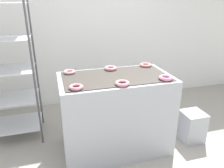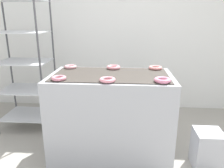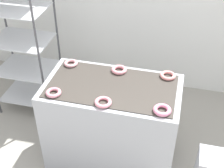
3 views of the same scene
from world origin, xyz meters
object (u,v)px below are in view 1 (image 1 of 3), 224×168
baking_rack_cart (6,70)px  donut_far_left (69,72)px  donut_far_right (146,65)px  donut_near_left (76,87)px  donut_near_right (166,78)px  glaze_bin (192,126)px  donut_near_center (122,83)px  donut_far_center (111,68)px  fryer_machine (115,114)px

baking_rack_cart → donut_far_left: (0.74, -0.37, 0.03)m
donut_far_right → donut_near_left: bearing=-151.8°
baking_rack_cart → donut_near_right: bearing=-26.6°
glaze_bin → donut_near_center: bearing=-171.9°
donut_near_center → donut_far_left: size_ratio=1.06×
baking_rack_cart → donut_near_center: bearing=-35.9°
donut_far_left → donut_far_right: same height
glaze_bin → donut_far_center: (-1.02, 0.37, 0.78)m
fryer_machine → donut_near_right: 0.75m
fryer_machine → donut_far_left: donut_far_left is taller
donut_near_left → donut_far_right: same height
glaze_bin → donut_near_center: 1.31m
donut_near_left → donut_near_right: (0.97, -0.00, 0.00)m
donut_far_center → donut_near_right: bearing=-46.0°
donut_near_center → donut_near_right: 0.50m
fryer_machine → donut_far_left: size_ratio=9.15×
glaze_bin → donut_far_left: size_ratio=2.93×
donut_far_left → donut_far_center: size_ratio=0.91×
donut_far_right → donut_far_left: bearing=-178.8°
baking_rack_cart → donut_near_right: (1.73, -0.87, 0.03)m
glaze_bin → donut_far_right: (-0.54, 0.39, 0.78)m
baking_rack_cart → donut_near_left: 1.15m
glaze_bin → donut_far_center: donut_far_center is taller
donut_far_left → donut_near_left: bearing=-88.1°
donut_near_left → donut_far_right: size_ratio=0.94×
fryer_machine → donut_near_center: donut_near_center is taller
donut_near_right → donut_far_center: (-0.48, 0.50, -0.00)m
donut_near_left → donut_far_left: 0.50m
donut_near_left → donut_far_left: same height
donut_far_left → baking_rack_cart: bearing=153.6°
donut_far_center → donut_far_left: bearing=-179.9°
glaze_bin → donut_far_center: bearing=160.0°
donut_near_left → donut_near_center: same height
donut_near_left → donut_far_left: size_ratio=1.00×
donut_near_center → donut_far_left: same height
donut_far_center → baking_rack_cart: bearing=163.6°
donut_near_right → donut_far_left: 1.10m
donut_near_center → donut_near_right: bearing=2.1°
donut_near_left → donut_far_left: bearing=91.9°
fryer_machine → donut_far_right: (0.49, 0.27, 0.50)m
glaze_bin → donut_far_center: 1.34m
donut_far_center → donut_near_left: bearing=-134.4°
donut_near_center → donut_far_right: same height
fryer_machine → donut_far_right: 0.75m
donut_near_center → donut_far_left: 0.71m
baking_rack_cart → donut_far_left: baking_rack_cart is taller
donut_near_center → donut_far_left: bearing=132.9°
donut_far_left → donut_far_right: size_ratio=0.93×
fryer_machine → donut_near_center: size_ratio=8.61×
baking_rack_cart → donut_far_center: 1.30m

